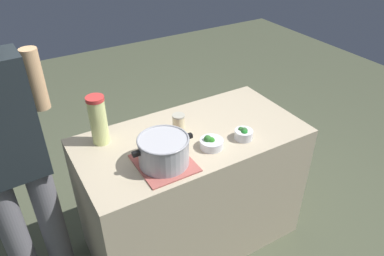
{
  "coord_description": "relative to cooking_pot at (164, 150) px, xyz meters",
  "views": [
    {
      "loc": [
        0.92,
        1.55,
        2.11
      ],
      "look_at": [
        0.0,
        0.0,
        0.94
      ],
      "focal_mm": 33.8,
      "sensor_mm": 36.0,
      "label": 1
    }
  ],
  "objects": [
    {
      "name": "dish_cloth",
      "position": [
        0.0,
        -0.0,
        -0.09
      ],
      "size": [
        0.29,
        0.32,
        0.01
      ],
      "primitive_type": "cube",
      "color": "#AE574E",
      "rests_on": "counter_slab"
    },
    {
      "name": "lemonade_pitcher",
      "position": [
        0.22,
        -0.37,
        0.06
      ],
      "size": [
        0.1,
        0.1,
        0.3
      ],
      "color": "#DDE98F",
      "rests_on": "counter_slab"
    },
    {
      "name": "mason_jar",
      "position": [
        -0.22,
        -0.23,
        -0.03
      ],
      "size": [
        0.08,
        0.08,
        0.12
      ],
      "color": "beige",
      "rests_on": "counter_slab"
    },
    {
      "name": "counter_slab",
      "position": [
        -0.27,
        -0.16,
        -0.54
      ],
      "size": [
        1.39,
        0.71,
        0.89
      ],
      "primitive_type": "cube",
      "color": "#BBAA8C",
      "rests_on": "ground_plane"
    },
    {
      "name": "ground_plane",
      "position": [
        -0.27,
        -0.16,
        -0.98
      ],
      "size": [
        8.0,
        8.0,
        0.0
      ],
      "primitive_type": "plane",
      "color": "#4D523C"
    },
    {
      "name": "cooking_pot",
      "position": [
        0.0,
        0.0,
        0.0
      ],
      "size": [
        0.34,
        0.28,
        0.16
      ],
      "color": "#B7B7BC",
      "rests_on": "dish_cloth"
    },
    {
      "name": "person_cook",
      "position": [
        0.71,
        -0.29,
        -0.02
      ],
      "size": [
        0.5,
        0.22,
        1.74
      ],
      "color": "slate",
      "rests_on": "ground_plane"
    },
    {
      "name": "broccoli_bowl_front",
      "position": [
        -0.51,
        0.03,
        -0.06
      ],
      "size": [
        0.11,
        0.11,
        0.07
      ],
      "color": "silver",
      "rests_on": "counter_slab"
    },
    {
      "name": "broccoli_bowl_center",
      "position": [
        -0.3,
        0.0,
        -0.06
      ],
      "size": [
        0.14,
        0.14,
        0.08
      ],
      "color": "silver",
      "rests_on": "counter_slab"
    }
  ]
}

